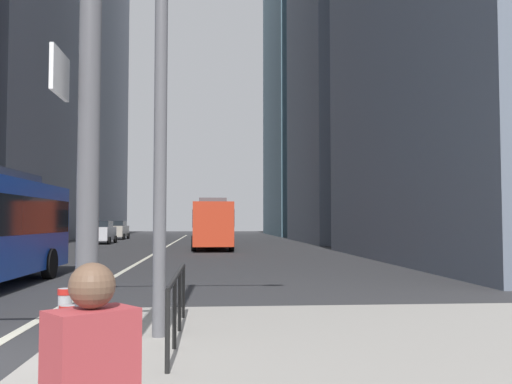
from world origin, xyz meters
The scene contains 14 objects.
ground_plane centered at (0.00, 20.00, 0.00)m, with size 160.00×160.00×0.00m, color #303033.
median_island centered at (5.50, -1.00, 0.07)m, with size 9.00×10.00×0.15m, color gray.
lane_centre_line centered at (0.00, 30.00, 0.01)m, with size 0.20×80.00×0.01m, color beige.
office_tower_left_far centered at (-16.00, 71.72, 20.62)m, with size 11.61×25.69×41.23m, color slate.
office_tower_right_far centered at (17.00, 69.62, 25.19)m, with size 10.88×23.26×50.38m, color slate.
city_bus_red_receding centered at (3.35, 31.55, 1.83)m, with size 2.85×10.61×3.40m.
car_oncoming_mid centered at (-6.54, 52.83, 0.99)m, with size 2.06×4.61×1.94m.
car_receding_near centered at (3.24, 48.93, 0.99)m, with size 2.16×4.26×1.94m.
car_receding_far centered at (2.52, 52.62, 0.99)m, with size 2.12×4.06×1.94m.
car_oncoming_far centered at (-5.92, 40.90, 0.99)m, with size 2.05×4.50×1.94m.
street_lamp_post centered at (2.51, 1.03, 5.28)m, with size 5.50×0.32×8.00m.
bollard_right centered at (1.66, -1.03, 0.59)m, with size 0.20×0.20×0.78m.
bollard_back centered at (1.41, -0.16, 0.64)m, with size 0.20×0.20×0.88m.
pedestrian_railing centered at (2.80, 0.83, 0.86)m, with size 0.06×3.83×0.98m.
Camera 1 is at (3.30, -7.72, 1.90)m, focal length 39.59 mm.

